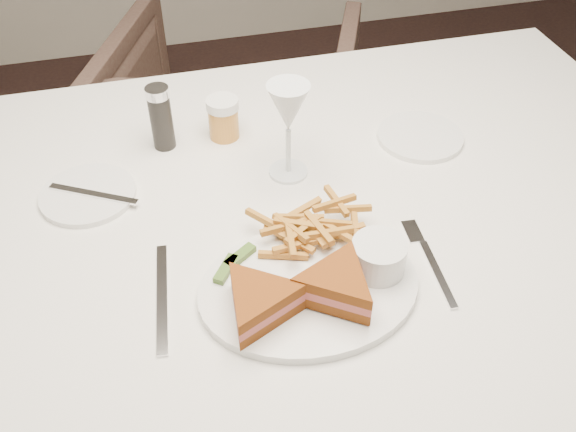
{
  "coord_description": "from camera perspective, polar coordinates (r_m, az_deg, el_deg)",
  "views": [
    {
      "loc": [
        -0.47,
        -0.36,
        1.45
      ],
      "look_at": [
        -0.29,
        0.33,
        0.8
      ],
      "focal_mm": 40.0,
      "sensor_mm": 36.0,
      "label": 1
    }
  ],
  "objects": [
    {
      "name": "chair_far",
      "position": [
        1.95,
        -4.89,
        7.94
      ],
      "size": [
        0.89,
        0.86,
        0.71
      ],
      "primitive_type": "imported",
      "rotation": [
        0.0,
        0.0,
        2.74
      ],
      "color": "#4E3930",
      "rests_on": "ground"
    },
    {
      "name": "table_setting",
      "position": [
        0.98,
        0.39,
        -0.77
      ],
      "size": [
        0.77,
        0.62,
        0.18
      ],
      "color": "white",
      "rests_on": "table"
    },
    {
      "name": "table",
      "position": [
        1.32,
        -0.56,
        -12.29
      ],
      "size": [
        1.52,
        1.02,
        0.75
      ],
      "primitive_type": "cube",
      "rotation": [
        0.0,
        0.0,
        -0.0
      ],
      "color": "white",
      "rests_on": "ground"
    }
  ]
}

